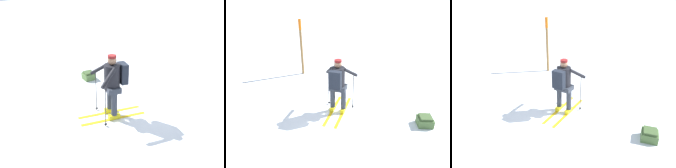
% 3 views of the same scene
% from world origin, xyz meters
% --- Properties ---
extents(ground_plane, '(80.00, 80.00, 0.00)m').
position_xyz_m(ground_plane, '(0.00, 0.00, 0.00)').
color(ground_plane, white).
extents(skier, '(1.75, 1.10, 1.64)m').
position_xyz_m(skier, '(0.76, -0.34, 0.96)').
color(skier, gold).
rests_on(skier, ground_plane).
extents(dropped_backpack, '(0.44, 0.45, 0.29)m').
position_xyz_m(dropped_backpack, '(-0.10, -2.65, 0.14)').
color(dropped_backpack, '#4C6B38').
rests_on(dropped_backpack, ground_plane).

